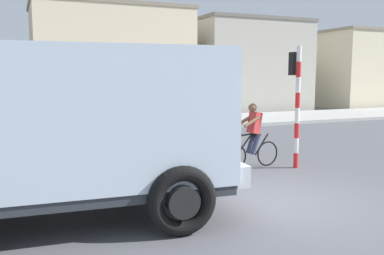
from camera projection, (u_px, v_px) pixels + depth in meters
name	position (u px, v px, depth m)	size (l,w,h in m)	color
ground_plane	(275.00, 201.00, 8.17)	(120.00, 120.00, 0.00)	#56565B
sidewalk_far	(121.00, 125.00, 19.93)	(80.00, 5.00, 0.16)	#ADADA8
truck_foreground	(68.00, 123.00, 6.89)	(5.58, 3.13, 2.90)	silver
cyclist	(252.00, 136.00, 10.99)	(1.73, 0.51, 1.72)	black
traffic_light_pole	(296.00, 90.00, 10.93)	(0.24, 0.43, 3.20)	red
car_red_near	(133.00, 118.00, 15.92)	(4.15, 2.19, 1.60)	red
building_mid_block	(112.00, 62.00, 25.22)	(9.22, 5.31, 6.51)	beige
building_corner_right	(243.00, 66.00, 29.20)	(7.70, 6.44, 6.16)	#B2AD9E
building_set_back	(367.00, 70.00, 34.43)	(11.08, 7.91, 5.81)	beige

